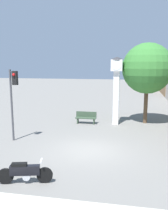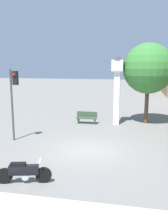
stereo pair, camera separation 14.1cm
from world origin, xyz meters
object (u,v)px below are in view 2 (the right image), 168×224
at_px(motorcycle, 24,172).
at_px(clock_tower, 117,81).
at_px(bench, 87,117).
at_px(street_tree, 148,69).
at_px(traffic_light, 14,92).

xyz_separation_m(motorcycle, clock_tower, (2.80, 10.39, 2.87)).
relative_size(motorcycle, bench, 1.31).
xyz_separation_m(motorcycle, street_tree, (5.05, 11.23, 3.77)).
bearing_deg(street_tree, motorcycle, -114.21).
bearing_deg(bench, motorcycle, -92.99).
height_order(motorcycle, street_tree, street_tree).
distance_m(motorcycle, traffic_light, 6.33).
xyz_separation_m(traffic_light, bench, (3.41, 5.08, -2.45)).
bearing_deg(bench, street_tree, 13.56).
bearing_deg(traffic_light, bench, 56.18).
distance_m(motorcycle, street_tree, 12.88).
distance_m(clock_tower, traffic_light, 7.79).
relative_size(traffic_light, bench, 2.68).
bearing_deg(motorcycle, bench, 72.42).
relative_size(clock_tower, street_tree, 0.83).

